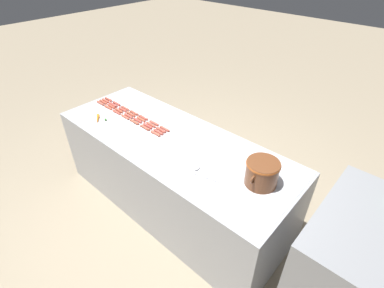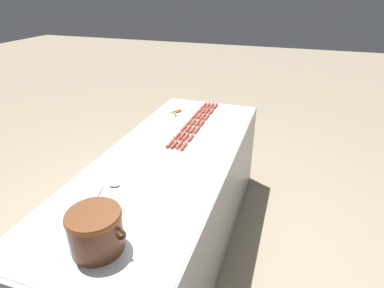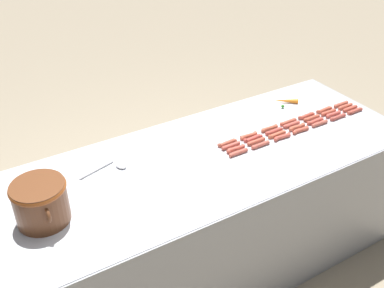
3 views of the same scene
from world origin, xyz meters
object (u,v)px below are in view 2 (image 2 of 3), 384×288
(hot_dog_0, at_px, (215,106))
(hot_dog_9, at_px, (203,117))
(hot_dog_13, at_px, (179,145))
(hot_dog_5, at_px, (191,138))
(hot_dog_25, at_px, (184,128))
(hot_dog_1, at_px, (211,111))
(serving_spoon, at_px, (109,188))
(hot_dog_26, at_px, (177,136))
(hot_dog_4, at_px, (197,130))
(hot_dog_17, at_px, (193,122))
(hot_dog_12, at_px, (186,137))
(hot_dog_22, at_px, (200,110))
(hot_dog_6, at_px, (184,146))
(hot_dog_16, at_px, (199,116))
(hot_dog_24, at_px, (189,121))
(hot_dog_8, at_px, (207,111))
(hot_dog_11, at_px, (192,129))
(hot_dog_7, at_px, (212,106))
(carrot, at_px, (173,112))
(hot_dog_15, at_px, (204,110))
(hot_dog_20, at_px, (174,144))
(hot_dog_3, at_px, (202,123))
(hot_dog_27, at_px, (170,144))
(hot_dog_14, at_px, (208,105))
(hot_dog_21, at_px, (204,105))
(hot_dog_2, at_px, (207,117))
(hot_dog_19, at_px, (182,136))
(bean_pot, at_px, (95,229))
(hot_dog_23, at_px, (195,115))

(hot_dog_0, distance_m, hot_dog_9, 0.32)
(hot_dog_13, bearing_deg, hot_dog_0, -92.46)
(hot_dog_5, distance_m, hot_dog_25, 0.20)
(hot_dog_1, relative_size, serving_spoon, 0.49)
(hot_dog_13, distance_m, hot_dog_26, 0.17)
(hot_dog_0, relative_size, hot_dog_25, 1.00)
(hot_dog_4, distance_m, hot_dog_17, 0.17)
(hot_dog_12, xyz_separation_m, hot_dog_22, (0.08, -0.63, 0.00))
(hot_dog_6, xyz_separation_m, hot_dog_13, (0.04, -0.01, 0.00))
(hot_dog_5, distance_m, hot_dog_16, 0.48)
(hot_dog_22, height_order, hot_dog_24, same)
(hot_dog_8, relative_size, hot_dog_12, 1.00)
(hot_dog_1, relative_size, hot_dog_11, 1.00)
(hot_dog_7, relative_size, hot_dog_12, 1.00)
(hot_dog_5, height_order, carrot, carrot)
(hot_dog_15, relative_size, hot_dog_26, 1.00)
(hot_dog_6, distance_m, carrot, 0.72)
(hot_dog_1, relative_size, hot_dog_20, 1.00)
(hot_dog_3, xyz_separation_m, hot_dog_27, (0.11, 0.47, 0.00))
(hot_dog_14, bearing_deg, hot_dog_13, 92.27)
(hot_dog_8, bearing_deg, hot_dog_11, 90.51)
(hot_dog_13, height_order, hot_dog_25, same)
(hot_dog_12, bearing_deg, hot_dog_25, -64.67)
(hot_dog_4, relative_size, hot_dog_21, 1.00)
(hot_dog_2, height_order, hot_dog_21, same)
(hot_dog_7, xyz_separation_m, hot_dog_13, (-0.00, 0.93, 0.00))
(hot_dog_0, distance_m, hot_dog_11, 0.63)
(hot_dog_19, relative_size, hot_dog_24, 1.00)
(serving_spoon, bearing_deg, hot_dog_14, -95.89)
(hot_dog_0, height_order, hot_dog_25, same)
(hot_dog_1, bearing_deg, hot_dog_4, 89.97)
(hot_dog_13, bearing_deg, bean_pot, 90.50)
(hot_dog_19, distance_m, hot_dog_27, 0.17)
(hot_dog_0, xyz_separation_m, hot_dog_11, (0.04, 0.63, 0.00))
(hot_dog_23, xyz_separation_m, hot_dog_25, (0.00, 0.30, 0.00))
(hot_dog_1, distance_m, hot_dog_12, 0.63)
(hot_dog_15, distance_m, hot_dog_23, 0.16)
(hot_dog_13, bearing_deg, hot_dog_11, -90.48)
(hot_dog_2, bearing_deg, hot_dog_24, 53.18)
(hot_dog_12, relative_size, hot_dog_22, 1.00)
(hot_dog_7, height_order, hot_dog_20, same)
(hot_dog_11, height_order, hot_dog_16, same)
(hot_dog_1, relative_size, hot_dog_3, 1.00)
(hot_dog_15, height_order, hot_dog_27, same)
(hot_dog_2, distance_m, hot_dog_12, 0.47)
(hot_dog_17, relative_size, bean_pot, 0.41)
(hot_dog_4, xyz_separation_m, hot_dog_26, (0.12, 0.16, 0.00))
(hot_dog_1, relative_size, hot_dog_25, 1.00)
(carrot, bearing_deg, hot_dog_11, 132.81)
(hot_dog_22, bearing_deg, hot_dog_21, -90.53)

